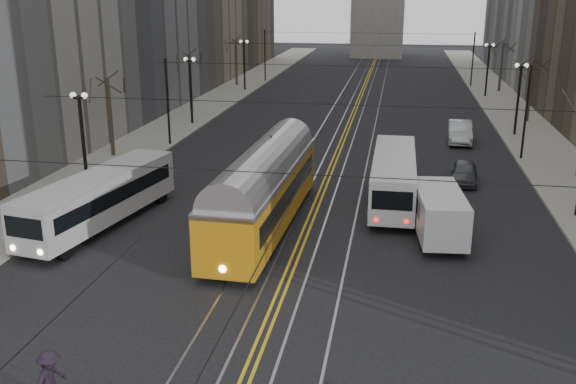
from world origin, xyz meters
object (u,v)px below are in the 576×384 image
at_px(streetcar, 264,197).
at_px(sedan_silver, 460,132).
at_px(rear_bus, 393,179).
at_px(sedan_grey, 464,172).
at_px(transit_bus, 100,200).
at_px(cargo_van, 439,216).
at_px(pedestrian_d, 51,380).

bearing_deg(streetcar, sedan_silver, 64.12).
xyz_separation_m(rear_bus, sedan_grey, (4.29, 4.75, -0.69)).
bearing_deg(sedan_grey, sedan_silver, 92.58).
xyz_separation_m(transit_bus, cargo_van, (16.64, 1.01, -0.17)).
xyz_separation_m(transit_bus, pedestrian_d, (5.21, -14.19, -0.41)).
bearing_deg(cargo_van, transit_bus, 178.12).
bearing_deg(streetcar, pedestrian_d, -99.16).
bearing_deg(rear_bus, sedan_silver, 72.98).
bearing_deg(pedestrian_d, sedan_silver, -15.00).
relative_size(cargo_van, pedestrian_d, 2.88).
bearing_deg(sedan_grey, rear_bus, -126.31).
relative_size(streetcar, pedestrian_d, 7.59).
height_order(rear_bus, sedan_silver, rear_bus).
bearing_deg(sedan_grey, transit_bus, -143.83).
height_order(transit_bus, rear_bus, rear_bus).
bearing_deg(rear_bus, sedan_grey, 47.96).
xyz_separation_m(cargo_van, pedestrian_d, (-11.44, -15.20, -0.24)).
bearing_deg(sedan_grey, streetcar, -130.93).
bearing_deg(streetcar, cargo_van, 1.62).
bearing_deg(rear_bus, transit_bus, -156.61).
distance_m(sedan_silver, pedestrian_d, 39.09).
bearing_deg(sedan_silver, streetcar, -115.35).
bearing_deg(pedestrian_d, sedan_grey, -22.02).
bearing_deg(rear_bus, pedestrian_d, -114.26).
relative_size(transit_bus, cargo_van, 2.02).
bearing_deg(streetcar, transit_bus, -170.81).
xyz_separation_m(transit_bus, rear_bus, (14.42, 6.22, 0.01)).
bearing_deg(sedan_silver, sedan_grey, -90.78).
bearing_deg(cargo_van, pedestrian_d, -132.32).
distance_m(transit_bus, rear_bus, 15.71).
distance_m(transit_bus, sedan_silver, 29.49).
distance_m(streetcar, pedestrian_d, 15.54).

